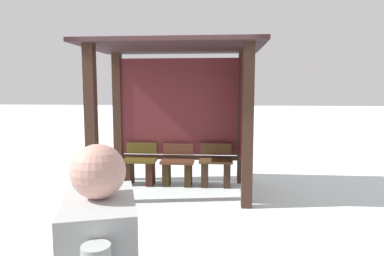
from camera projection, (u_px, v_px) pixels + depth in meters
ground_plane at (175, 191)px, 5.92m from camera, size 60.00×60.00×0.00m
bus_shelter at (183, 91)px, 5.95m from camera, size 2.88×1.89×2.49m
bench_left_inside at (140, 168)px, 6.34m from camera, size 0.60×0.37×0.75m
bench_center_inside at (178, 169)px, 6.28m from camera, size 0.60×0.35×0.75m
bench_right_inside at (216, 169)px, 6.22m from camera, size 0.60×0.35×0.77m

